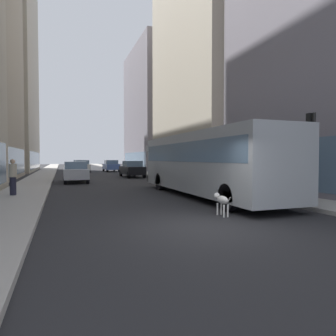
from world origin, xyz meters
The scene contains 15 objects.
ground_plane centered at (0.00, 35.00, 0.00)m, with size 120.00×120.00×0.00m, color #232326.
sidewalk_left centered at (-5.70, 35.00, 0.07)m, with size 2.40×110.00×0.15m, color #9E9991.
sidewalk_right centered at (5.70, 35.00, 0.07)m, with size 2.40×110.00×0.15m, color #9E9991.
building_left_far centered at (-11.90, 41.69, 14.74)m, with size 8.88×19.43×29.49m.
building_right_mid centered at (11.90, 20.95, 12.17)m, with size 9.90×15.58×24.35m.
building_right_far centered at (11.90, 38.68, 9.56)m, with size 10.04×15.62×19.14m.
transit_bus centered at (2.80, 6.04, 1.78)m, with size 2.78×11.53×3.05m.
car_grey_wagon centered at (-1.20, 40.49, 0.82)m, with size 1.92×3.99×1.62m.
car_blue_hatchback centered at (2.80, 35.43, 0.82)m, with size 1.80×4.67×1.62m.
car_black_suv centered at (2.80, 22.04, 0.82)m, with size 1.72×4.71×1.62m.
car_white_van centered at (-1.20, 34.84, 0.83)m, with size 1.86×4.70×1.62m.
car_silver_sedan centered at (-2.80, 17.28, 0.82)m, with size 1.77×4.68×1.62m.
dalmatian_dog centered at (1.08, 1.34, 0.51)m, with size 0.22×0.96×0.72m.
pedestrian_in_coat centered at (-5.99, 8.39, 1.01)m, with size 0.34×0.34×1.69m.
traffic_light_near centered at (4.90, 1.40, 2.44)m, with size 0.24×0.41×3.40m.
Camera 1 is at (-3.84, -7.26, 1.88)m, focal length 32.06 mm.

